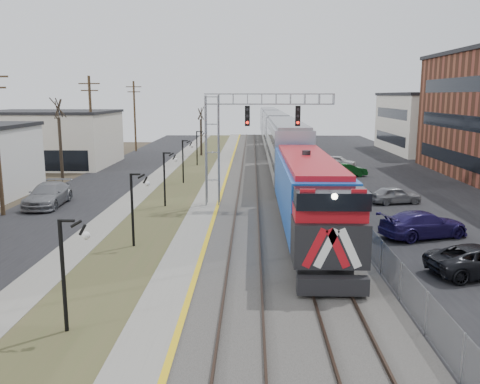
{
  "coord_description": "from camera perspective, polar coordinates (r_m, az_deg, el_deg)",
  "views": [
    {
      "loc": [
        2.33,
        -8.07,
        8.01
      ],
      "look_at": [
        1.66,
        20.26,
        2.6
      ],
      "focal_mm": 38.0,
      "sensor_mm": 36.0,
      "label": 1
    }
  ],
  "objects": [
    {
      "name": "fence",
      "position": [
        44.06,
        8.99,
        1.25
      ],
      "size": [
        0.04,
        120.0,
        1.6
      ],
      "primitive_type": "cube",
      "color": "gray",
      "rests_on": "ground"
    },
    {
      "name": "grass_median",
      "position": [
        44.26,
        -6.89,
        0.34
      ],
      "size": [
        4.0,
        120.0,
        0.06
      ],
      "primitive_type": "cube",
      "color": "#464C29",
      "rests_on": "ground"
    },
    {
      "name": "car_lot_d",
      "position": [
        30.74,
        19.89,
        -3.51
      ],
      "size": [
        5.59,
        3.71,
        1.5
      ],
      "primitive_type": "imported",
      "rotation": [
        0.0,
        0.0,
        1.91
      ],
      "color": "#201752",
      "rests_on": "ground"
    },
    {
      "name": "car_lot_e",
      "position": [
        39.69,
        17.04,
        -0.36
      ],
      "size": [
        4.04,
        2.28,
        1.3
      ],
      "primitive_type": "imported",
      "rotation": [
        0.0,
        0.0,
        1.78
      ],
      "color": "gray",
      "rests_on": "ground"
    },
    {
      "name": "lampposts",
      "position": [
        27.76,
        -11.86,
        -1.93
      ],
      "size": [
        0.14,
        62.14,
        4.0
      ],
      "color": "black",
      "rests_on": "ground"
    },
    {
      "name": "track_near",
      "position": [
        43.76,
        0.9,
        0.62
      ],
      "size": [
        1.58,
        120.0,
        0.15
      ],
      "color": "#2D2119",
      "rests_on": "ballast_bed"
    },
    {
      "name": "car_lot_f",
      "position": [
        51.71,
        11.93,
        2.39
      ],
      "size": [
        4.17,
        2.37,
        1.3
      ],
      "primitive_type": "imported",
      "rotation": [
        0.0,
        0.0,
        1.84
      ],
      "color": "#0D4215",
      "rests_on": "ground"
    },
    {
      "name": "platform_edge",
      "position": [
        43.83,
        -1.87,
        0.6
      ],
      "size": [
        0.24,
        120.0,
        0.01
      ],
      "primitive_type": "cube",
      "color": "gold",
      "rests_on": "platform"
    },
    {
      "name": "car_lot_g",
      "position": [
        58.09,
        10.95,
        3.36
      ],
      "size": [
        4.29,
        2.8,
        1.36
      ],
      "primitive_type": "imported",
      "rotation": [
        0.0,
        0.0,
        1.24
      ],
      "color": "silver",
      "rests_on": "ground"
    },
    {
      "name": "parking_lot",
      "position": [
        45.89,
        18.66,
        0.2
      ],
      "size": [
        16.0,
        120.0,
        0.04
      ],
      "primitive_type": "cube",
      "color": "black",
      "rests_on": "ground"
    },
    {
      "name": "track_far",
      "position": [
        43.88,
        5.48,
        0.6
      ],
      "size": [
        1.58,
        120.0,
        0.15
      ],
      "color": "#2D2119",
      "rests_on": "ballast_bed"
    },
    {
      "name": "bare_trees",
      "position": [
        49.6,
        -16.29,
        4.23
      ],
      "size": [
        12.3,
        42.3,
        5.95
      ],
      "color": "#382D23",
      "rests_on": "ground"
    },
    {
      "name": "sidewalk",
      "position": [
        44.78,
        -10.69,
        0.36
      ],
      "size": [
        2.0,
        120.0,
        0.08
      ],
      "primitive_type": "cube",
      "color": "gray",
      "rests_on": "ground"
    },
    {
      "name": "car_street_b",
      "position": [
        39.65,
        -20.74,
        -0.34
      ],
      "size": [
        2.59,
        5.81,
        1.65
      ],
      "primitive_type": "imported",
      "rotation": [
        0.0,
        0.0,
        0.05
      ],
      "color": "gray",
      "rests_on": "ground"
    },
    {
      "name": "train",
      "position": [
        63.56,
        4.23,
        6.18
      ],
      "size": [
        3.0,
        85.85,
        5.33
      ],
      "color": "blue",
      "rests_on": "ground"
    },
    {
      "name": "signal_gantry",
      "position": [
        36.16,
        -0.41,
        6.97
      ],
      "size": [
        9.0,
        1.07,
        8.15
      ],
      "color": "gray",
      "rests_on": "ground"
    },
    {
      "name": "street_west",
      "position": [
        45.94,
        -16.19,
        0.36
      ],
      "size": [
        7.0,
        120.0,
        0.04
      ],
      "primitive_type": "cube",
      "color": "black",
      "rests_on": "ground"
    },
    {
      "name": "ballast_bed",
      "position": [
        43.82,
        3.52,
        0.39
      ],
      "size": [
        8.0,
        120.0,
        0.2
      ],
      "primitive_type": "cube",
      "color": "#595651",
      "rests_on": "ground"
    },
    {
      "name": "platform",
      "position": [
        43.91,
        -3.02,
        0.44
      ],
      "size": [
        2.0,
        120.0,
        0.24
      ],
      "primitive_type": "cube",
      "color": "gray",
      "rests_on": "ground"
    }
  ]
}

